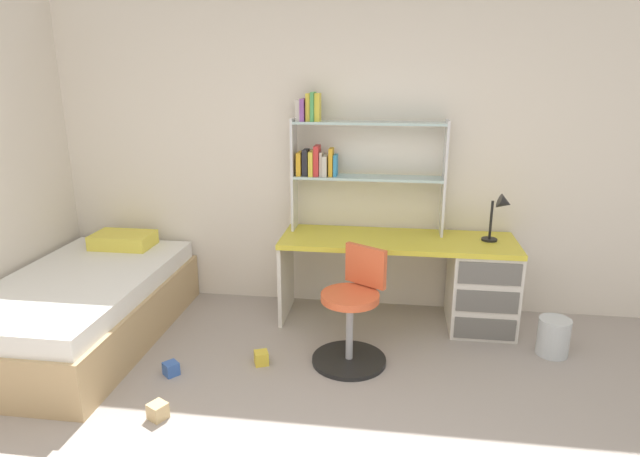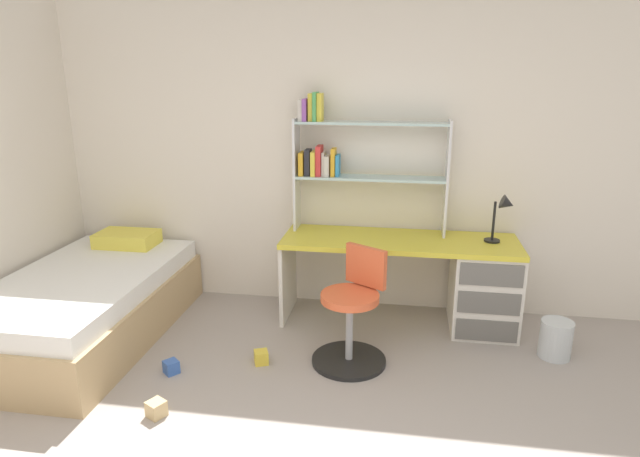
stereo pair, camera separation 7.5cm
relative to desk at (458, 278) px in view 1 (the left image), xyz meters
The scene contains 10 objects.
room_shell 2.59m from the desk, 153.49° to the right, with size 6.14×6.49×2.73m.
desk is the anchor object (origin of this frame).
bookshelf_hutch 1.33m from the desk, 168.69° to the left, with size 1.22×0.22×1.11m.
desk_lamp 0.63m from the desk, ahead, with size 0.20×0.17×0.38m.
swivel_chair 1.04m from the desk, 138.61° to the right, with size 0.52×0.52×0.81m.
bed_platform 2.89m from the desk, 167.18° to the right, with size 1.10×1.91×0.63m.
waste_bin 0.80m from the desk, 31.47° to the right, with size 0.22×0.22×0.27m, color silver.
toy_block_yellow_0 1.66m from the desk, 149.50° to the right, with size 0.09×0.09×0.09m, color gold.
toy_block_natural_3 2.41m from the desk, 140.90° to the right, with size 0.10×0.10×0.10m, color tan.
toy_block_blue_4 2.25m from the desk, 152.05° to the right, with size 0.09×0.09×0.09m, color #3860B7.
Camera 1 is at (0.28, -1.66, 1.97)m, focal length 30.24 mm.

